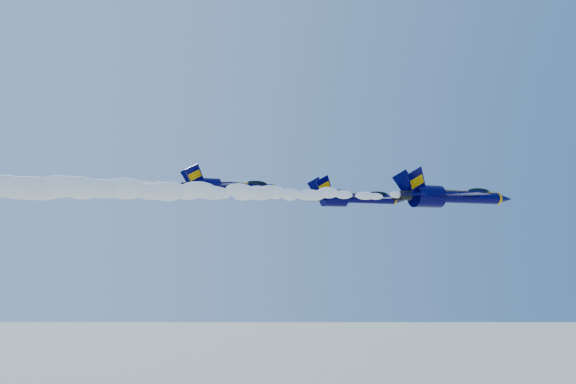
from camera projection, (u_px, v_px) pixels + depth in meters
name	position (u px, v px, depth m)	size (l,w,h in m)	color
jet_lead	(450.00, 196.00, 72.21)	(18.60, 15.26, 6.91)	#020039
smoke_trail_jet_lead	(222.00, 192.00, 59.85)	(45.17, 2.37, 2.13)	white
jet_second	(354.00, 198.00, 75.94)	(15.23, 12.50, 5.66)	#020039
smoke_trail_jet_second	(134.00, 194.00, 64.16)	(45.17, 1.94, 1.75)	white
jet_third	(229.00, 187.00, 82.32)	(16.64, 13.65, 6.18)	#020039
smoke_trail_jet_third	(2.00, 182.00, 70.30)	(45.17, 2.12, 1.91)	white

